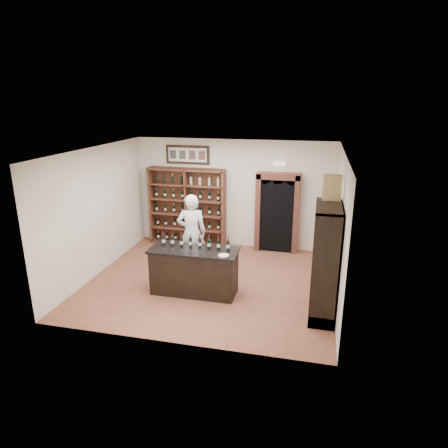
{
  "coord_description": "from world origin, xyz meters",
  "views": [
    {
      "loc": [
        2.23,
        -8.11,
        4.06
      ],
      "look_at": [
        0.25,
        0.3,
        1.32
      ],
      "focal_mm": 32.0,
      "sensor_mm": 36.0,
      "label": 1
    }
  ],
  "objects_px": {
    "wine_shelf": "(188,206)",
    "shopkeeper": "(192,233)",
    "wine_crate": "(332,188)",
    "counter_bottle_0": "(164,240)",
    "tasting_counter": "(194,271)",
    "side_cabinet": "(325,279)"
  },
  "relations": [
    {
      "from": "wine_shelf",
      "to": "counter_bottle_0",
      "type": "height_order",
      "value": "wine_shelf"
    },
    {
      "from": "wine_shelf",
      "to": "side_cabinet",
      "type": "relative_size",
      "value": 1.0
    },
    {
      "from": "wine_shelf",
      "to": "counter_bottle_0",
      "type": "distance_m",
      "value": 2.84
    },
    {
      "from": "counter_bottle_0",
      "to": "shopkeeper",
      "type": "bearing_deg",
      "value": 73.13
    },
    {
      "from": "side_cabinet",
      "to": "shopkeeper",
      "type": "relative_size",
      "value": 1.15
    },
    {
      "from": "counter_bottle_0",
      "to": "shopkeeper",
      "type": "relative_size",
      "value": 0.16
    },
    {
      "from": "tasting_counter",
      "to": "wine_crate",
      "type": "bearing_deg",
      "value": 2.1
    },
    {
      "from": "wine_crate",
      "to": "wine_shelf",
      "type": "bearing_deg",
      "value": 142.8
    },
    {
      "from": "shopkeeper",
      "to": "wine_crate",
      "type": "height_order",
      "value": "wine_crate"
    },
    {
      "from": "wine_shelf",
      "to": "wine_crate",
      "type": "xyz_separation_m",
      "value": [
        3.82,
        -2.83,
        1.35
      ]
    },
    {
      "from": "counter_bottle_0",
      "to": "shopkeeper",
      "type": "xyz_separation_m",
      "value": [
        0.31,
        1.03,
        -0.15
      ]
    },
    {
      "from": "counter_bottle_0",
      "to": "side_cabinet",
      "type": "distance_m",
      "value": 3.49
    },
    {
      "from": "side_cabinet",
      "to": "shopkeeper",
      "type": "xyz_separation_m",
      "value": [
        -3.13,
        1.44,
        0.2
      ]
    },
    {
      "from": "wine_shelf",
      "to": "counter_bottle_0",
      "type": "bearing_deg",
      "value": -82.31
    },
    {
      "from": "shopkeeper",
      "to": "wine_shelf",
      "type": "bearing_deg",
      "value": -85.85
    },
    {
      "from": "side_cabinet",
      "to": "tasting_counter",
      "type": "bearing_deg",
      "value": 173.72
    },
    {
      "from": "tasting_counter",
      "to": "side_cabinet",
      "type": "distance_m",
      "value": 2.75
    },
    {
      "from": "tasting_counter",
      "to": "counter_bottle_0",
      "type": "height_order",
      "value": "counter_bottle_0"
    },
    {
      "from": "wine_shelf",
      "to": "shopkeeper",
      "type": "bearing_deg",
      "value": -68.89
    },
    {
      "from": "tasting_counter",
      "to": "shopkeeper",
      "type": "bearing_deg",
      "value": 109.68
    },
    {
      "from": "counter_bottle_0",
      "to": "wine_crate",
      "type": "height_order",
      "value": "wine_crate"
    },
    {
      "from": "wine_shelf",
      "to": "shopkeeper",
      "type": "xyz_separation_m",
      "value": [
        0.69,
        -1.79,
        -0.15
      ]
    }
  ]
}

